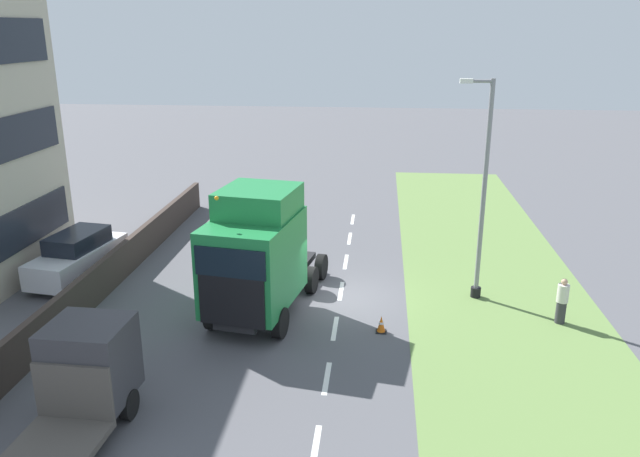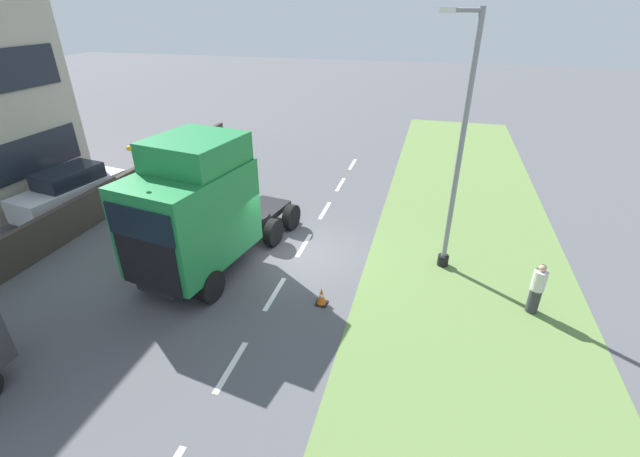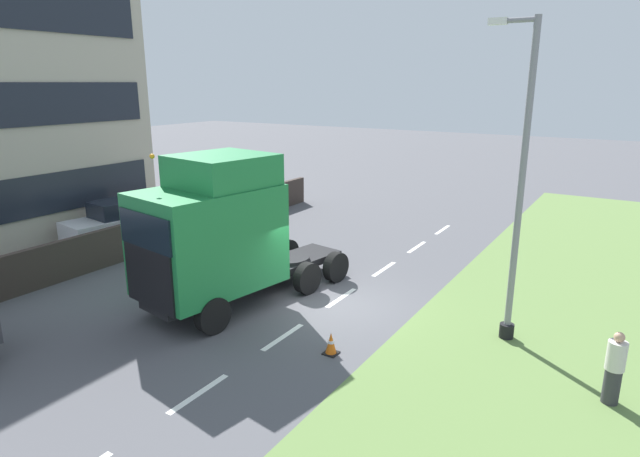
{
  "view_description": "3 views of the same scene",
  "coord_description": "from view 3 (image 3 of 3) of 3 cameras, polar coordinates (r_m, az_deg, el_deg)",
  "views": [
    {
      "loc": [
        -1.36,
        21.68,
        9.78
      ],
      "look_at": [
        0.92,
        -1.62,
        2.24
      ],
      "focal_mm": 35.0,
      "sensor_mm": 36.0,
      "label": 1
    },
    {
      "loc": [
        -4.26,
        12.83,
        8.22
      ],
      "look_at": [
        -0.91,
        0.34,
        1.38
      ],
      "focal_mm": 24.0,
      "sensor_mm": 36.0,
      "label": 2
    },
    {
      "loc": [
        -7.76,
        13.15,
        6.64
      ],
      "look_at": [
        0.5,
        -0.22,
        2.34
      ],
      "focal_mm": 30.0,
      "sensor_mm": 36.0,
      "label": 3
    }
  ],
  "objects": [
    {
      "name": "grass_verge",
      "position": [
        14.83,
        21.96,
        -12.44
      ],
      "size": [
        7.0,
        44.0,
        0.01
      ],
      "color": "#607F42",
      "rests_on": "ground"
    },
    {
      "name": "boundary_wall",
      "position": [
        22.11,
        -19.4,
        -1.15
      ],
      "size": [
        0.25,
        24.0,
        1.41
      ],
      "color": "#382D28",
      "rests_on": "ground"
    },
    {
      "name": "parked_car",
      "position": [
        24.02,
        -20.21,
        0.63
      ],
      "size": [
        2.47,
        4.94,
        1.92
      ],
      "rotation": [
        0.0,
        0.0,
        -0.15
      ],
      "color": "silver",
      "rests_on": "ground"
    },
    {
      "name": "lamp_post",
      "position": [
        14.33,
        20.28,
        2.61
      ],
      "size": [
        1.31,
        0.38,
        8.15
      ],
      "color": "black",
      "rests_on": "ground"
    },
    {
      "name": "lane_markings",
      "position": [
        17.21,
        2.28,
        -7.39
      ],
      "size": [
        0.16,
        21.0,
        0.0
      ],
      "color": "white",
      "rests_on": "ground"
    },
    {
      "name": "lorry_cab",
      "position": [
        15.97,
        -10.94,
        -0.59
      ],
      "size": [
        3.75,
        7.52,
        4.78
      ],
      "rotation": [
        0.0,
        0.0,
        -0.17
      ],
      "color": "black",
      "rests_on": "ground"
    },
    {
      "name": "pedestrian",
      "position": [
        13.18,
        28.89,
        -12.99
      ],
      "size": [
        0.39,
        0.39,
        1.66
      ],
      "color": "#333338",
      "rests_on": "ground"
    },
    {
      "name": "ground_plane",
      "position": [
        16.65,
        1.09,
        -8.19
      ],
      "size": [
        120.0,
        120.0,
        0.0
      ],
      "primitive_type": "plane",
      "color": "#515156",
      "rests_on": "ground"
    },
    {
      "name": "traffic_cone_lead",
      "position": [
        13.78,
        1.18,
        -12.16
      ],
      "size": [
        0.36,
        0.36,
        0.58
      ],
      "color": "black",
      "rests_on": "ground"
    }
  ]
}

